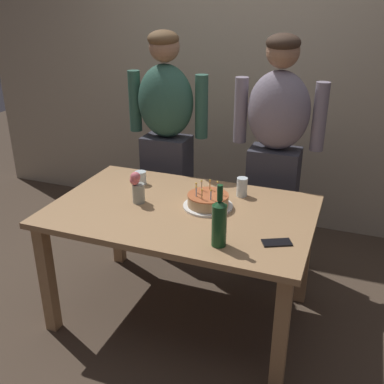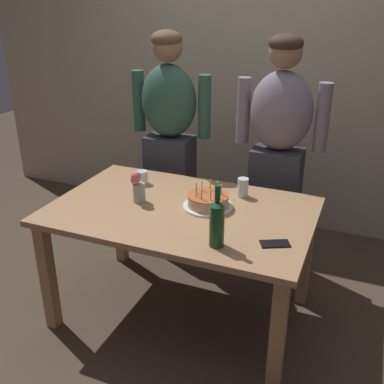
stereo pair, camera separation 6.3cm
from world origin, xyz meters
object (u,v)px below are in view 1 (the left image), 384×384
object	(u,v)px
birthday_cake	(208,201)
wine_bottle	(219,222)
water_glass_far	(141,178)
person_woman_cardigan	(275,155)
cell_phone	(277,243)
flower_vase	(137,187)
person_man_bearded	(167,143)
water_glass_near	(242,187)

from	to	relation	value
birthday_cake	wine_bottle	world-z (taller)	wine_bottle
water_glass_far	person_woman_cardigan	bearing A→B (deg)	32.41
water_glass_far	birthday_cake	bearing A→B (deg)	-18.38
cell_phone	flower_vase	size ratio (longest dim) A/B	0.73
person_man_bearded	wine_bottle	bearing A→B (deg)	125.11
birthday_cake	cell_phone	world-z (taller)	birthday_cake
water_glass_near	person_man_bearded	world-z (taller)	person_man_bearded
birthday_cake	water_glass_near	world-z (taller)	birthday_cake
water_glass_near	wine_bottle	bearing A→B (deg)	-85.44
birthday_cake	water_glass_far	size ratio (longest dim) A/B	3.36
water_glass_near	water_glass_far	size ratio (longest dim) A/B	1.36
birthday_cake	wine_bottle	size ratio (longest dim) A/B	0.91
wine_bottle	water_glass_near	bearing A→B (deg)	94.56
birthday_cake	water_glass_near	distance (m)	0.26
water_glass_near	person_woman_cardigan	world-z (taller)	person_woman_cardigan
cell_phone	person_man_bearded	bearing A→B (deg)	110.70
flower_vase	water_glass_near	bearing A→B (deg)	29.66
water_glass_near	flower_vase	xyz separation A→B (m)	(-0.55, -0.31, 0.04)
wine_bottle	person_man_bearded	bearing A→B (deg)	125.11
water_glass_far	cell_phone	world-z (taller)	water_glass_far
birthday_cake	person_woman_cardigan	bearing A→B (deg)	69.29
wine_bottle	cell_phone	world-z (taller)	wine_bottle
person_man_bearded	birthday_cake	bearing A→B (deg)	129.75
wine_bottle	person_woman_cardigan	size ratio (longest dim) A/B	0.19
wine_bottle	person_woman_cardigan	xyz separation A→B (m)	(0.06, 1.06, 0.01)
water_glass_far	wine_bottle	world-z (taller)	wine_bottle
water_glass_near	flower_vase	size ratio (longest dim) A/B	0.59
flower_vase	person_man_bearded	world-z (taller)	person_man_bearded
water_glass_far	cell_phone	bearing A→B (deg)	-24.63
water_glass_near	cell_phone	size ratio (longest dim) A/B	0.82
cell_phone	birthday_cake	bearing A→B (deg)	122.58
flower_vase	person_man_bearded	bearing A→B (deg)	100.76
water_glass_far	wine_bottle	distance (m)	0.91
birthday_cake	water_glass_near	bearing A→B (deg)	57.55
water_glass_near	flower_vase	world-z (taller)	flower_vase
water_glass_near	cell_phone	xyz separation A→B (m)	(0.31, -0.50, -0.05)
person_man_bearded	cell_phone	bearing A→B (deg)	137.04
person_man_bearded	person_woman_cardigan	xyz separation A→B (m)	(0.80, 0.00, 0.00)
cell_phone	person_woman_cardigan	bearing A→B (deg)	75.97
birthday_cake	cell_phone	distance (m)	0.53
water_glass_near	person_woman_cardigan	xyz separation A→B (m)	(0.11, 0.44, 0.08)
birthday_cake	wine_bottle	distance (m)	0.45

